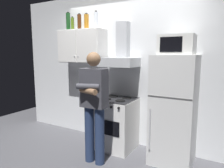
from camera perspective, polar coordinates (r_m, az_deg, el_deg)
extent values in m
plane|color=#4C4C51|center=(3.59, 0.00, -18.46)|extent=(7.00, 7.00, 0.00)
cube|color=white|center=(3.75, 4.53, 4.19)|extent=(4.80, 0.10, 2.70)
cube|color=white|center=(4.00, -8.08, 10.13)|extent=(0.90, 0.34, 0.60)
cube|color=white|center=(4.00, -12.23, 10.02)|extent=(0.43, 0.01, 0.58)
cube|color=white|center=(3.72, -6.96, 10.28)|extent=(0.43, 0.01, 0.58)
sphere|color=#B2B2B7|center=(3.87, -10.20, 7.47)|extent=(0.02, 0.02, 0.02)
sphere|color=#B2B2B7|center=(3.82, -9.27, 7.49)|extent=(0.02, 0.02, 0.02)
cube|color=white|center=(3.65, 1.27, -10.76)|extent=(0.60, 0.60, 0.85)
cube|color=black|center=(3.53, 1.29, -4.15)|extent=(0.59, 0.59, 0.01)
cube|color=black|center=(3.39, -1.21, -11.83)|extent=(0.42, 0.01, 0.24)
cylinder|color=black|center=(3.49, -1.52, -4.10)|extent=(0.16, 0.16, 0.01)
cylinder|color=black|center=(3.37, 2.28, -4.57)|extent=(0.16, 0.16, 0.01)
cylinder|color=black|center=(3.70, 0.40, -3.40)|extent=(0.16, 0.16, 0.01)
cylinder|color=black|center=(3.58, 4.04, -3.81)|extent=(0.16, 0.16, 0.01)
cylinder|color=black|center=(3.39, -4.22, -5.70)|extent=(0.04, 0.02, 0.04)
cylinder|color=black|center=(3.32, -2.34, -5.98)|extent=(0.04, 0.02, 0.04)
cylinder|color=black|center=(3.25, -0.23, -6.28)|extent=(0.04, 0.02, 0.04)
cylinder|color=black|center=(3.19, 1.81, -6.57)|extent=(0.04, 0.02, 0.04)
cube|color=#B7BABF|center=(3.52, 1.94, 5.98)|extent=(0.60, 0.44, 0.15)
cube|color=#B7BABF|center=(3.65, 3.01, 11.94)|extent=(0.20, 0.16, 0.60)
cube|color=silver|center=(3.22, 16.45, -6.76)|extent=(0.60, 0.60, 1.60)
cube|color=#4C4C4C|center=(2.88, 15.27, -3.58)|extent=(0.59, 0.01, 0.01)
cylinder|color=silver|center=(3.07, 10.24, -12.01)|extent=(0.02, 0.02, 0.60)
cube|color=silver|center=(3.14, 17.26, 10.16)|extent=(0.48, 0.36, 0.28)
cube|color=black|center=(2.97, 15.72, 10.34)|extent=(0.30, 0.01, 0.20)
cylinder|color=navy|center=(3.24, -6.14, -13.33)|extent=(0.14, 0.14, 0.85)
cylinder|color=navy|center=(3.15, -3.40, -13.98)|extent=(0.14, 0.14, 0.85)
cube|color=#3F3F47|center=(3.00, -4.95, -1.09)|extent=(0.38, 0.20, 0.56)
cylinder|color=#3F3F47|center=(2.88, -6.54, -0.70)|extent=(0.33, 0.17, 0.08)
cylinder|color=#8C6647|center=(2.89, -6.52, -1.87)|extent=(0.33, 0.17, 0.08)
sphere|color=#8C6647|center=(2.96, -5.05, 6.76)|extent=(0.20, 0.20, 0.20)
cylinder|color=silver|center=(3.86, -4.36, 16.87)|extent=(0.08, 0.08, 0.29)
cylinder|color=black|center=(3.88, -4.39, 19.11)|extent=(0.04, 0.04, 0.02)
cylinder|color=#4C6B19|center=(4.14, -10.71, 15.77)|extent=(0.06, 0.06, 0.23)
cylinder|color=black|center=(4.16, -10.75, 17.48)|extent=(0.03, 0.03, 0.02)
cylinder|color=#B7721E|center=(3.93, -6.96, 16.45)|extent=(0.08, 0.08, 0.26)
cylinder|color=black|center=(3.95, -7.00, 18.44)|extent=(0.05, 0.05, 0.02)
cylinder|color=#19471E|center=(4.24, -11.83, 16.21)|extent=(0.08, 0.08, 0.33)
cylinder|color=black|center=(4.27, -11.90, 18.51)|extent=(0.04, 0.04, 0.02)
cylinder|color=#47230F|center=(4.09, -8.87, 16.25)|extent=(0.07, 0.07, 0.28)
cylinder|color=black|center=(4.12, -8.92, 18.31)|extent=(0.04, 0.04, 0.02)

